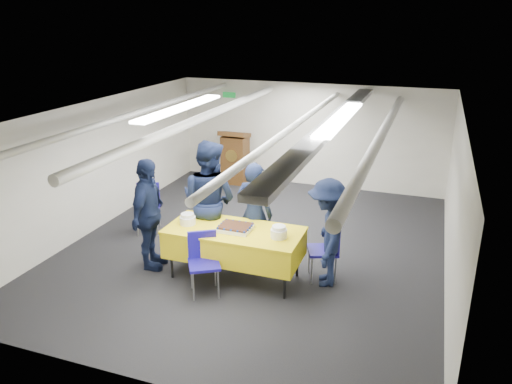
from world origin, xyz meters
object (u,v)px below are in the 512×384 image
sailor_c (149,215)px  sailor_d (327,233)px  chair_right (329,245)px  chair_left (148,203)px  sailor_a (254,214)px  podium (235,157)px  serving_table (234,243)px  sheet_cake (235,228)px  chair_near (203,256)px  sailor_b (209,201)px

sailor_c → sailor_d: (2.63, 0.41, -0.07)m
chair_right → chair_left: 3.46m
sailor_a → podium: bearing=-58.7°
serving_table → sheet_cake: bearing=-41.0°
chair_left → sailor_a: sailor_a is taller
podium → chair_right: 4.73m
sheet_cake → chair_left: (-2.12, 1.10, -0.28)m
chair_near → sailor_b: (-0.35, 0.98, 0.43)m
serving_table → sailor_c: bearing=-174.6°
chair_near → sailor_b: size_ratio=0.45×
chair_right → sailor_b: (-1.92, 0.05, 0.43)m
chair_right → sailor_d: sailor_d is taller
chair_near → sailor_d: (1.56, 0.79, 0.26)m
podium → sheet_cake: bearing=-68.0°
chair_left → sailor_b: (1.48, -0.59, 0.43)m
serving_table → chair_near: 0.57m
sailor_b → serving_table: bearing=150.7°
chair_left → sheet_cake: bearing=-27.3°
sheet_cake → chair_left: 2.40m
sheet_cake → podium: podium is taller
podium → chair_left: bearing=-98.3°
sailor_b → podium: bearing=-65.4°
sheet_cake → podium: 4.48m
sailor_d → chair_right: bearing=165.8°
sailor_a → chair_left: bearing=-8.1°
sailor_d → chair_left: bearing=-115.6°
chair_near → sailor_b: bearing=109.6°
serving_table → sailor_d: (1.30, 0.29, 0.23)m
podium → sailor_d: size_ratio=0.79×
serving_table → chair_left: chair_left is taller
chair_left → sailor_c: bearing=-57.5°
chair_left → sailor_c: size_ratio=0.50×
sheet_cake → sailor_c: 1.36m
podium → sailor_b: bearing=-74.1°
chair_near → sailor_a: 1.16m
chair_left → chair_near: bearing=-40.7°
sheet_cake → chair_right: 1.38m
sheet_cake → podium: size_ratio=0.38×
chair_right → podium: bearing=128.6°
sheet_cake → chair_near: 0.63m
chair_left → sailor_d: (3.39, -0.79, 0.26)m
chair_near → sailor_d: size_ratio=0.55×
serving_table → sailor_d: size_ratio=1.25×
sheet_cake → chair_near: size_ratio=0.55×
sheet_cake → sailor_c: bearing=-175.7°
chair_right → sailor_d: (-0.00, -0.14, 0.26)m
chair_left → sailor_b: sailor_b is taller
podium → chair_near: (1.39, -4.63, -0.08)m
serving_table → podium: size_ratio=1.57×
chair_right → sailor_b: bearing=178.4°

